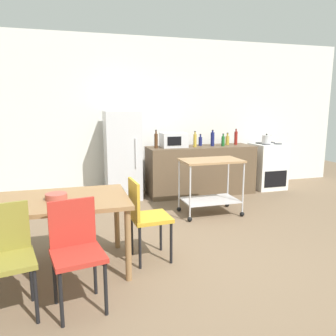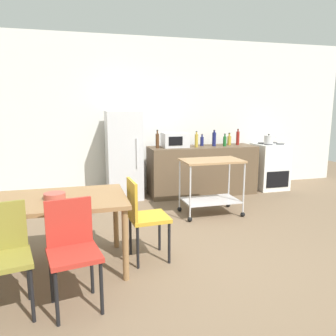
# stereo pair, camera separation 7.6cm
# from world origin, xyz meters

# --- Properties ---
(ground_plane) EXTENTS (12.00, 12.00, 0.00)m
(ground_plane) POSITION_xyz_m (0.00, 0.00, 0.00)
(ground_plane) COLOR brown
(back_wall) EXTENTS (8.40, 0.12, 2.90)m
(back_wall) POSITION_xyz_m (0.00, 3.20, 1.45)
(back_wall) COLOR silver
(back_wall) RESTS_ON ground_plane
(kitchen_counter) EXTENTS (2.00, 0.64, 0.90)m
(kitchen_counter) POSITION_xyz_m (0.90, 2.60, 0.45)
(kitchen_counter) COLOR brown
(kitchen_counter) RESTS_ON ground_plane
(dining_table) EXTENTS (1.50, 0.90, 0.75)m
(dining_table) POSITION_xyz_m (-1.64, 0.20, 0.67)
(dining_table) COLOR olive
(dining_table) RESTS_ON ground_plane
(chair_mustard) EXTENTS (0.42, 0.42, 0.89)m
(chair_mustard) POSITION_xyz_m (-0.71, 0.18, 0.52)
(chair_mustard) COLOR gold
(chair_mustard) RESTS_ON ground_plane
(chair_olive) EXTENTS (0.47, 0.47, 0.89)m
(chair_olive) POSITION_xyz_m (-1.95, -0.44, 0.52)
(chair_olive) COLOR olive
(chair_olive) RESTS_ON ground_plane
(chair_red) EXTENTS (0.46, 0.46, 0.89)m
(chair_red) POSITION_xyz_m (-1.42, -0.48, 0.52)
(chair_red) COLOR #B72D23
(chair_red) RESTS_ON ground_plane
(stove_oven) EXTENTS (0.60, 0.61, 0.92)m
(stove_oven) POSITION_xyz_m (2.35, 2.62, 0.45)
(stove_oven) COLOR white
(stove_oven) RESTS_ON ground_plane
(refrigerator) EXTENTS (0.60, 0.63, 1.55)m
(refrigerator) POSITION_xyz_m (-0.55, 2.70, 0.78)
(refrigerator) COLOR silver
(refrigerator) RESTS_ON ground_plane
(kitchen_cart) EXTENTS (0.91, 0.57, 0.85)m
(kitchen_cart) POSITION_xyz_m (0.59, 1.42, 0.57)
(kitchen_cart) COLOR #A37A51
(kitchen_cart) RESTS_ON ground_plane
(bottle_sesame_oil) EXTENTS (0.06, 0.06, 0.33)m
(bottle_sesame_oil) POSITION_xyz_m (0.03, 2.56, 1.04)
(bottle_sesame_oil) COLOR #4C2D19
(bottle_sesame_oil) RESTS_ON kitchen_counter
(microwave) EXTENTS (0.46, 0.35, 0.26)m
(microwave) POSITION_xyz_m (0.38, 2.63, 1.03)
(microwave) COLOR silver
(microwave) RESTS_ON kitchen_counter
(bottle_soy_sauce) EXTENTS (0.06, 0.06, 0.29)m
(bottle_soy_sauce) POSITION_xyz_m (0.75, 2.53, 1.02)
(bottle_soy_sauce) COLOR gold
(bottle_soy_sauce) RESTS_ON kitchen_counter
(bottle_vinegar) EXTENTS (0.07, 0.07, 0.22)m
(bottle_vinegar) POSITION_xyz_m (0.93, 2.70, 0.99)
(bottle_vinegar) COLOR navy
(bottle_vinegar) RESTS_ON kitchen_counter
(bottle_sparkling_water) EXTENTS (0.07, 0.07, 0.30)m
(bottle_sparkling_water) POSITION_xyz_m (1.12, 2.59, 1.03)
(bottle_sparkling_water) COLOR navy
(bottle_sparkling_water) RESTS_ON kitchen_counter
(bottle_soda) EXTENTS (0.06, 0.06, 0.23)m
(bottle_soda) POSITION_xyz_m (1.31, 2.53, 1.00)
(bottle_soda) COLOR #1E6628
(bottle_soda) RESTS_ON kitchen_counter
(bottle_olive_oil) EXTENTS (0.07, 0.07, 0.23)m
(bottle_olive_oil) POSITION_xyz_m (1.48, 2.69, 0.99)
(bottle_olive_oil) COLOR gold
(bottle_olive_oil) RESTS_ON kitchen_counter
(bottle_wine) EXTENTS (0.06, 0.06, 0.31)m
(bottle_wine) POSITION_xyz_m (1.65, 2.66, 1.03)
(bottle_wine) COLOR maroon
(bottle_wine) RESTS_ON kitchen_counter
(fruit_bowl) EXTENTS (0.21, 0.21, 0.06)m
(fruit_bowl) POSITION_xyz_m (-1.58, 0.19, 0.78)
(fruit_bowl) COLOR #B24C3F
(fruit_bowl) RESTS_ON dining_table
(kettle) EXTENTS (0.24, 0.17, 0.19)m
(kettle) POSITION_xyz_m (2.23, 2.52, 1.00)
(kettle) COLOR silver
(kettle) RESTS_ON stove_oven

